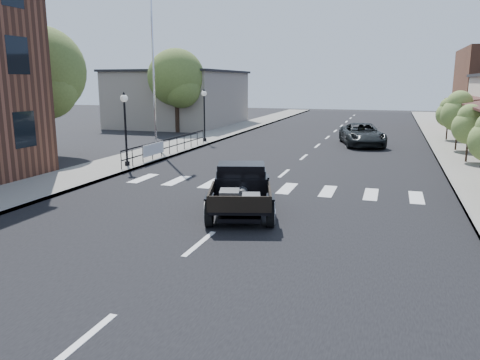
% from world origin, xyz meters
% --- Properties ---
extents(ground, '(120.00, 120.00, 0.00)m').
position_xyz_m(ground, '(0.00, 0.00, 0.00)').
color(ground, black).
rests_on(ground, ground).
extents(road, '(14.00, 80.00, 0.02)m').
position_xyz_m(road, '(0.00, 15.00, 0.01)').
color(road, black).
rests_on(road, ground).
extents(road_markings, '(12.00, 60.00, 0.06)m').
position_xyz_m(road_markings, '(0.00, 10.00, 0.00)').
color(road_markings, silver).
rests_on(road_markings, ground).
extents(sidewalk_left, '(3.00, 80.00, 0.15)m').
position_xyz_m(sidewalk_left, '(-8.50, 15.00, 0.07)').
color(sidewalk_left, gray).
rests_on(sidewalk_left, ground).
extents(sidewalk_right, '(3.00, 80.00, 0.15)m').
position_xyz_m(sidewalk_right, '(8.50, 15.00, 0.07)').
color(sidewalk_right, gray).
rests_on(sidewalk_right, ground).
extents(low_building_left, '(10.00, 12.00, 5.00)m').
position_xyz_m(low_building_left, '(-15.00, 28.00, 2.50)').
color(low_building_left, gray).
rests_on(low_building_left, ground).
extents(railing, '(0.08, 10.00, 1.00)m').
position_xyz_m(railing, '(-7.30, 10.00, 0.65)').
color(railing, black).
rests_on(railing, sidewalk_left).
extents(banner, '(0.04, 2.20, 0.60)m').
position_xyz_m(banner, '(-7.22, 8.00, 0.45)').
color(banner, silver).
rests_on(banner, sidewalk_left).
extents(lamp_post_b, '(0.36, 0.36, 3.54)m').
position_xyz_m(lamp_post_b, '(-7.60, 6.00, 1.92)').
color(lamp_post_b, black).
rests_on(lamp_post_b, sidewalk_left).
extents(lamp_post_c, '(0.36, 0.36, 3.54)m').
position_xyz_m(lamp_post_c, '(-7.60, 16.00, 1.92)').
color(lamp_post_c, black).
rests_on(lamp_post_c, sidewalk_left).
extents(flagpole, '(0.12, 0.12, 13.09)m').
position_xyz_m(flagpole, '(-9.20, 12.00, 6.70)').
color(flagpole, silver).
rests_on(flagpole, sidewalk_left).
extents(big_tree_near, '(4.89, 4.89, 7.19)m').
position_xyz_m(big_tree_near, '(-14.00, 8.00, 3.59)').
color(big_tree_near, '#4E632A').
rests_on(big_tree_near, ground).
extents(big_tree_far, '(4.66, 4.66, 6.84)m').
position_xyz_m(big_tree_far, '(-12.50, 22.00, 3.42)').
color(big_tree_far, '#4E632A').
rests_on(big_tree_far, ground).
extents(small_tree_c, '(1.69, 1.69, 2.81)m').
position_xyz_m(small_tree_c, '(8.30, 12.31, 1.56)').
color(small_tree_c, olive).
rests_on(small_tree_c, sidewalk_right).
extents(small_tree_d, '(2.03, 2.03, 3.38)m').
position_xyz_m(small_tree_d, '(8.30, 16.74, 1.84)').
color(small_tree_d, olive).
rests_on(small_tree_d, sidewalk_right).
extents(small_tree_e, '(1.70, 1.70, 2.83)m').
position_xyz_m(small_tree_e, '(8.30, 22.08, 1.56)').
color(small_tree_e, olive).
rests_on(small_tree_e, sidewalk_right).
extents(hotrod_pickup, '(3.38, 5.06, 1.61)m').
position_xyz_m(hotrod_pickup, '(0.09, 0.27, 0.80)').
color(hotrod_pickup, black).
rests_on(hotrod_pickup, ground).
extents(second_car, '(3.60, 5.69, 1.46)m').
position_xyz_m(second_car, '(2.76, 18.06, 0.73)').
color(second_car, black).
rests_on(second_car, ground).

